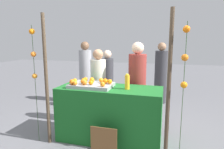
{
  "coord_description": "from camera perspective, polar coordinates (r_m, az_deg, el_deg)",
  "views": [
    {
      "loc": [
        0.93,
        -3.11,
        1.73
      ],
      "look_at": [
        0.0,
        0.15,
        1.14
      ],
      "focal_mm": 31.45,
      "sensor_mm": 36.0,
      "label": 1
    }
  ],
  "objects": [
    {
      "name": "orange_12",
      "position": [
        3.29,
        -7.98,
        -2.29
      ],
      "size": [
        0.09,
        0.09,
        0.09
      ],
      "primitive_type": "sphere",
      "color": "orange",
      "rests_on": "orange_tray"
    },
    {
      "name": "garland_strand_right",
      "position": [
        2.72,
        20.44,
        4.27
      ],
      "size": [
        0.1,
        0.1,
        1.97
      ],
      "color": "#2D4C23",
      "rests_on": "ground_plane"
    },
    {
      "name": "orange_6",
      "position": [
        3.34,
        -11.53,
        -2.15
      ],
      "size": [
        0.09,
        0.09,
        0.09
      ],
      "primitive_type": "sphere",
      "color": "orange",
      "rests_on": "orange_tray"
    },
    {
      "name": "garland_strand_left",
      "position": [
        3.44,
        -21.89,
        5.42
      ],
      "size": [
        0.09,
        0.09,
        1.97
      ],
      "color": "#2D4C23",
      "rests_on": "ground_plane"
    },
    {
      "name": "orange_7",
      "position": [
        3.47,
        -3.2,
        -1.65
      ],
      "size": [
        0.08,
        0.08,
        0.08
      ],
      "primitive_type": "sphere",
      "color": "orange",
      "rests_on": "orange_tray"
    },
    {
      "name": "vendor_left",
      "position": [
        4.08,
        -3.97,
        -4.41
      ],
      "size": [
        0.31,
        0.31,
        1.56
      ],
      "color": "beige",
      "rests_on": "ground_plane"
    },
    {
      "name": "juice_bottle",
      "position": [
        3.21,
        4.44,
        -2.17
      ],
      "size": [
        0.08,
        0.08,
        0.26
      ],
      "color": "#FBAC23",
      "rests_on": "stall_counter"
    },
    {
      "name": "orange_2",
      "position": [
        3.5,
        -10.75,
        -1.73
      ],
      "size": [
        0.07,
        0.07,
        0.07
      ],
      "primitive_type": "sphere",
      "color": "orange",
      "rests_on": "orange_tray"
    },
    {
      "name": "vendor_right",
      "position": [
        3.87,
        7.26,
        -4.2
      ],
      "size": [
        0.34,
        0.34,
        1.7
      ],
      "color": "maroon",
      "rests_on": "ground_plane"
    },
    {
      "name": "orange_8",
      "position": [
        3.29,
        -10.68,
        -2.47
      ],
      "size": [
        0.07,
        0.07,
        0.07
      ],
      "primitive_type": "sphere",
      "color": "orange",
      "rests_on": "orange_tray"
    },
    {
      "name": "orange_5",
      "position": [
        3.51,
        -8.24,
        -1.61
      ],
      "size": [
        0.07,
        0.07,
        0.07
      ],
      "primitive_type": "sphere",
      "color": "orange",
      "rests_on": "orange_tray"
    },
    {
      "name": "orange_4",
      "position": [
        3.37,
        -8.44,
        -2.02
      ],
      "size": [
        0.08,
        0.08,
        0.08
      ],
      "primitive_type": "sphere",
      "color": "orange",
      "rests_on": "orange_tray"
    },
    {
      "name": "canopy_post_left",
      "position": [
        3.37,
        -18.54,
        -1.81
      ],
      "size": [
        0.06,
        0.06,
        2.15
      ],
      "primitive_type": "cylinder",
      "color": "#473828",
      "rests_on": "ground_plane"
    },
    {
      "name": "orange_13",
      "position": [
        3.33,
        -0.69,
        -2.08
      ],
      "size": [
        0.08,
        0.08,
        0.08
      ],
      "primitive_type": "sphere",
      "color": "orange",
      "rests_on": "orange_tray"
    },
    {
      "name": "orange_9",
      "position": [
        3.45,
        -5.85,
        -1.65
      ],
      "size": [
        0.09,
        0.09,
        0.09
      ],
      "primitive_type": "sphere",
      "color": "orange",
      "rests_on": "orange_tray"
    },
    {
      "name": "chalkboard_sign",
      "position": [
        3.09,
        -2.4,
        -19.18
      ],
      "size": [
        0.41,
        0.03,
        0.48
      ],
      "color": "brown",
      "rests_on": "ground_plane"
    },
    {
      "name": "canopy_post_right",
      "position": [
        2.8,
        16.13,
        -4.02
      ],
      "size": [
        0.06,
        0.06,
        2.15
      ],
      "primitive_type": "cylinder",
      "color": "#473828",
      "rests_on": "ground_plane"
    },
    {
      "name": "orange_tray",
      "position": [
        3.39,
        -5.95,
        -3.12
      ],
      "size": [
        0.72,
        0.49,
        0.06
      ],
      "primitive_type": "cube",
      "color": "#9EA0A5",
      "rests_on": "stall_counter"
    },
    {
      "name": "ground_plane",
      "position": [
        3.68,
        -0.67,
        -18.16
      ],
      "size": [
        24.0,
        24.0,
        0.0
      ],
      "primitive_type": "plane",
      "color": "slate"
    },
    {
      "name": "orange_11",
      "position": [
        3.35,
        -2.0,
        -1.94
      ],
      "size": [
        0.09,
        0.09,
        0.09
      ],
      "primitive_type": "sphere",
      "color": "orange",
      "rests_on": "orange_tray"
    },
    {
      "name": "orange_10",
      "position": [
        3.57,
        -5.89,
        -1.38
      ],
      "size": [
        0.07,
        0.07,
        0.07
      ],
      "primitive_type": "sphere",
      "color": "orange",
      "rests_on": "orange_tray"
    },
    {
      "name": "stall_counter",
      "position": [
        3.48,
        -0.69,
        -11.33
      ],
      "size": [
        1.76,
        0.71,
        0.94
      ],
      "primitive_type": "cube",
      "color": "#196023",
      "rests_on": "ground_plane"
    },
    {
      "name": "crowd_person_0",
      "position": [
        5.46,
        -7.69,
        -0.11
      ],
      "size": [
        0.34,
        0.34,
        1.7
      ],
      "color": "#99999E",
      "rests_on": "ground_plane"
    },
    {
      "name": "crowd_person_2",
      "position": [
        4.9,
        -1.35,
        -2.31
      ],
      "size": [
        0.3,
        0.3,
        1.5
      ],
      "color": "#333338",
      "rests_on": "ground_plane"
    },
    {
      "name": "crowd_person_1",
      "position": [
        5.6,
        13.96,
        -0.18
      ],
      "size": [
        0.34,
        0.34,
        1.68
      ],
      "color": "#333338",
      "rests_on": "ground_plane"
    },
    {
      "name": "orange_3",
      "position": [
        3.28,
        -6.18,
        -2.36
      ],
      "size": [
        0.07,
        0.07,
        0.07
      ],
      "primitive_type": "sphere",
      "color": "orange",
      "rests_on": "orange_tray"
    },
    {
      "name": "orange_1",
      "position": [
        3.14,
        -2.75,
        -2.85
      ],
      "size": [
        0.08,
        0.08,
        0.08
      ],
      "primitive_type": "sphere",
      "color": "orange",
      "rests_on": "orange_tray"
    },
    {
      "name": "orange_0",
      "position": [
        3.59,
        -7.69,
        -1.35
      ],
      "size": [
        0.08,
        0.08,
        0.08
      ],
      "primitive_type": "sphere",
      "color": "orange",
      "rests_on": "orange_tray"
    }
  ]
}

